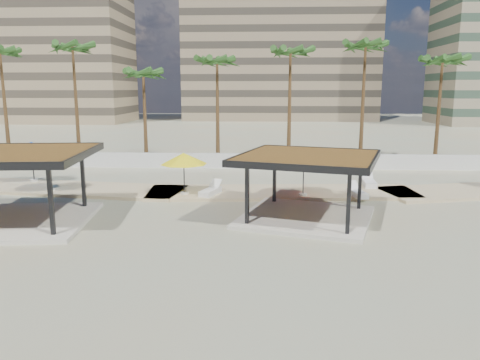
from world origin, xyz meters
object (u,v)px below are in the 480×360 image
(pavilion_west, at_px, (14,181))
(umbrella_c, at_px, (304,160))
(lounger_a, at_px, (211,191))
(umbrella_a, at_px, (31,147))
(lounger_c, at_px, (357,193))
(lounger_b, at_px, (369,182))
(pavilion_central, at_px, (307,181))

(pavilion_west, bearing_deg, umbrella_c, 16.69)
(lounger_a, bearing_deg, umbrella_a, 93.11)
(lounger_c, bearing_deg, umbrella_c, 79.23)
(lounger_b, height_order, lounger_c, lounger_b)
(umbrella_c, bearing_deg, lounger_c, 0.80)
(lounger_c, bearing_deg, pavilion_central, 131.60)
(umbrella_a, xyz_separation_m, umbrella_c, (17.55, -3.40, -0.19))
(pavilion_central, height_order, umbrella_c, pavilion_central)
(pavilion_west, height_order, lounger_b, pavilion_west)
(umbrella_a, relative_size, umbrella_c, 1.16)
(umbrella_c, xyz_separation_m, lounger_a, (-5.35, 0.04, -1.89))
(pavilion_central, distance_m, lounger_b, 8.84)
(lounger_b, relative_size, lounger_c, 1.09)
(pavilion_central, height_order, lounger_c, pavilion_central)
(pavilion_west, distance_m, umbrella_c, 14.97)
(pavilion_central, distance_m, lounger_c, 5.71)
(lounger_a, relative_size, lounger_b, 0.95)
(lounger_c, bearing_deg, lounger_b, -35.50)
(pavilion_central, height_order, umbrella_a, pavilion_central)
(lounger_a, distance_m, lounger_b, 10.21)
(lounger_b, xyz_separation_m, lounger_c, (-1.32, -2.98, -0.02))
(pavilion_central, bearing_deg, pavilion_west, -156.80)
(pavilion_west, xyz_separation_m, umbrella_c, (13.80, 5.78, 0.21))
(umbrella_c, bearing_deg, pavilion_west, -157.27)
(pavilion_central, bearing_deg, lounger_b, 75.18)
(pavilion_west, relative_size, lounger_a, 3.55)
(lounger_a, bearing_deg, pavilion_west, 143.07)
(pavilion_central, distance_m, pavilion_west, 13.68)
(pavilion_west, height_order, umbrella_c, pavilion_west)
(umbrella_a, relative_size, lounger_c, 1.86)
(pavilion_west, height_order, lounger_a, pavilion_west)
(umbrella_a, bearing_deg, lounger_a, -15.39)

